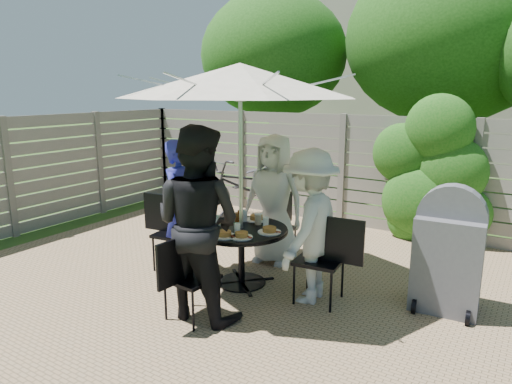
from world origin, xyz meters
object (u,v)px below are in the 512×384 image
Objects in this scene: plate_extra at (242,236)px; bicycle at (245,186)px; person_left at (182,207)px; chair_front at (191,295)px; person_front at (198,224)px; glass_left at (217,221)px; patio_table at (241,245)px; chair_right at (320,277)px; bbq_grill at (448,254)px; chair_back at (278,240)px; plate_right at (269,231)px; plate_left at (215,222)px; plate_front at (224,235)px; chair_left at (175,248)px; person_right at (309,227)px; glass_right at (266,223)px; umbrella at (240,81)px; syrup_jug at (239,219)px; person_back at (274,200)px; glass_front at (237,229)px; glass_back at (245,215)px; plate_back at (256,218)px; coffee_cup at (258,219)px.

bicycle is at bearing 123.24° from plate_extra.
person_left is 1.39m from chair_front.
glass_left is (-0.31, 0.71, -0.20)m from person_front.
glass_left reaches higher than patio_table.
bbq_grill reaches higher than chair_right.
glass_left is at bearing -100.42° from person_left.
chair_back reaches higher than plate_right.
plate_left is at bearing -66.55° from person_front.
plate_left and plate_front have the same top height.
person_right reaches higher than chair_left.
bicycle reaches higher than chair_left.
patio_table is at bearing -167.59° from bbq_grill.
plate_extra is at bearing 9.82° from chair_back.
chair_right reaches higher than glass_right.
umbrella is 2.25m from chair_left.
bbq_grill reaches higher than syrup_jug.
person_back is 1.02× the size of person_right.
person_front is at bearing 39.22° from chair_right.
person_right reaches higher than glass_front.
person_back is 12.07× the size of glass_front.
chair_right is at bearing 90.17° from person_right.
glass_back and glass_front have the same top height.
plate_left is at bearing -113.45° from person_back.
plate_right is at bearing 3.97° from plate_left.
plate_front is at bearing -40.53° from glass_left.
glass_left is at bearing -11.94° from chair_back.
plate_left is at bearing -2.94° from chair_left.
person_left reaches higher than chair_front.
glass_back is (-0.07, -0.58, -0.09)m from person_back.
chair_left reaches higher than glass_front.
chair_front is 0.70m from person_front.
plate_back and plate_extra have the same top height.
bbq_grill reaches higher than bicycle.
glass_right is (0.25, 0.12, 0.28)m from patio_table.
person_front is at bearing -148.74° from bbq_grill.
bicycle is (-1.76, 2.77, -0.21)m from glass_front.
plate_front is 0.53m from glass_right.
plate_front is at bearing -131.03° from plate_right.
person_front reaches higher than person_right.
glass_left is at bearing 3.45° from chair_right.
patio_table is 0.90m from person_right.
chair_left is 1.11m from plate_front.
plate_back is at bearing 139.47° from glass_right.
glass_back is at bearing 160.97° from glass_right.
coffee_cup reaches higher than patio_table.
patio_table is 0.85× the size of bbq_grill.
person_right is 6.35× the size of plate_right.
plate_front is at bearing -115.21° from glass_right.
chair_front is 1.02m from glass_left.
bbq_grill is (1.75, 0.59, -0.11)m from plate_right.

